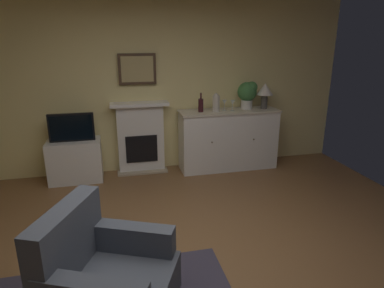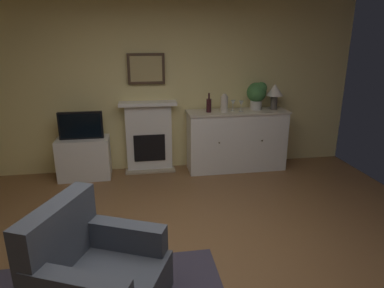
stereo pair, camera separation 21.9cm
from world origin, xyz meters
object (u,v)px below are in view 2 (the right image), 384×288
at_px(fireplace_unit, 149,137).
at_px(framed_picture, 146,69).
at_px(table_lamp, 275,92).
at_px(wine_bottle, 209,105).
at_px(sideboard_cabinet, 236,140).
at_px(wine_glass_left, 233,103).
at_px(potted_plant_small, 257,93).
at_px(armchair, 95,276).
at_px(tv_set, 81,125).
at_px(tv_cabinet, 84,158).
at_px(wine_glass_center, 241,104).
at_px(vase_decorative, 224,103).

distance_m(fireplace_unit, framed_picture, 1.03).
bearing_deg(table_lamp, wine_bottle, -178.88).
relative_size(sideboard_cabinet, wine_glass_left, 9.44).
height_order(fireplace_unit, sideboard_cabinet, fireplace_unit).
bearing_deg(table_lamp, fireplace_unit, 174.79).
height_order(wine_glass_left, potted_plant_small, potted_plant_small).
xyz_separation_m(framed_picture, armchair, (-0.52, -3.02, -1.20)).
distance_m(wine_glass_left, potted_plant_small, 0.42).
bearing_deg(tv_set, armchair, -80.74).
xyz_separation_m(tv_cabinet, armchair, (0.46, -2.82, 0.07)).
bearing_deg(potted_plant_small, framed_picture, 173.98).
height_order(fireplace_unit, tv_set, fireplace_unit).
relative_size(fireplace_unit, wine_glass_center, 6.67).
bearing_deg(armchair, wine_glass_center, 55.04).
relative_size(framed_picture, armchair, 0.52).
bearing_deg(tv_cabinet, armchair, -80.81).
distance_m(fireplace_unit, tv_cabinet, 1.02).
xyz_separation_m(fireplace_unit, wine_glass_center, (1.40, -0.24, 0.52)).
relative_size(wine_glass_center, tv_cabinet, 0.22).
bearing_deg(fireplace_unit, framed_picture, 90.00).
relative_size(fireplace_unit, sideboard_cabinet, 0.71).
xyz_separation_m(table_lamp, vase_decorative, (-0.81, -0.05, -0.14)).
relative_size(framed_picture, wine_bottle, 1.90).
xyz_separation_m(sideboard_cabinet, tv_set, (-2.34, -0.01, 0.34)).
bearing_deg(tv_cabinet, table_lamp, -0.29).
bearing_deg(wine_glass_center, table_lamp, 6.22).
bearing_deg(framed_picture, wine_bottle, -15.01).
height_order(wine_glass_left, armchair, wine_glass_left).
bearing_deg(fireplace_unit, wine_glass_center, -9.62).
bearing_deg(wine_bottle, tv_set, 179.63).
xyz_separation_m(sideboard_cabinet, table_lamp, (0.58, 0.00, 0.75)).
relative_size(fireplace_unit, vase_decorative, 3.91).
height_order(framed_picture, table_lamp, framed_picture).
distance_m(wine_glass_center, tv_set, 2.39).
distance_m(table_lamp, wine_glass_center, 0.57).
height_order(fireplace_unit, tv_cabinet, fireplace_unit).
height_order(framed_picture, potted_plant_small, framed_picture).
height_order(vase_decorative, armchair, vase_decorative).
bearing_deg(vase_decorative, armchair, -121.02).
xyz_separation_m(sideboard_cabinet, wine_glass_left, (-0.08, 0.00, 0.59)).
xyz_separation_m(tv_set, armchair, (0.46, -2.79, -0.43)).
distance_m(wine_bottle, tv_cabinet, 2.02).
distance_m(wine_glass_left, wine_glass_center, 0.13).
distance_m(vase_decorative, potted_plant_small, 0.56).
xyz_separation_m(sideboard_cabinet, armchair, (-1.88, -2.80, -0.09)).
xyz_separation_m(framed_picture, wine_bottle, (0.91, -0.24, -0.53)).
height_order(framed_picture, wine_bottle, framed_picture).
relative_size(framed_picture, wine_glass_left, 3.33).
height_order(sideboard_cabinet, vase_decorative, vase_decorative).
xyz_separation_m(fireplace_unit, potted_plant_small, (1.68, -0.13, 0.66)).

